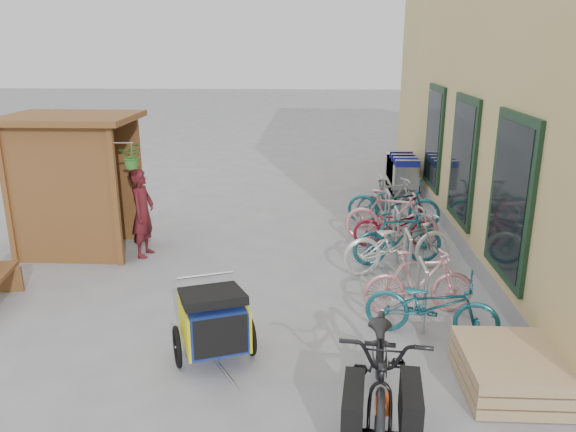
{
  "coord_description": "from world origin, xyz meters",
  "views": [
    {
      "loc": [
        0.9,
        -6.72,
        3.53
      ],
      "look_at": [
        0.5,
        1.5,
        1.0
      ],
      "focal_mm": 35.0,
      "sensor_mm": 36.0,
      "label": 1
    }
  ],
  "objects_px": {
    "child_trailer": "(214,319)",
    "bike_0": "(432,305)",
    "bike_6": "(394,203)",
    "bike_7": "(390,200)",
    "shopping_carts": "(401,169)",
    "kiosk": "(69,165)",
    "person_kiosk": "(143,213)",
    "bike_5": "(391,218)",
    "bike_3": "(398,238)",
    "bike_2": "(398,242)",
    "pallet_stack": "(510,370)",
    "cargo_bike": "(382,367)",
    "bike_4": "(396,226)",
    "bike_1": "(419,282)"
  },
  "relations": [
    {
      "from": "child_trailer",
      "to": "bike_0",
      "type": "xyz_separation_m",
      "value": [
        2.61,
        0.64,
        -0.08
      ]
    },
    {
      "from": "bike_6",
      "to": "bike_7",
      "type": "bearing_deg",
      "value": 16.07
    },
    {
      "from": "shopping_carts",
      "to": "bike_7",
      "type": "distance_m",
      "value": 2.36
    },
    {
      "from": "kiosk",
      "to": "person_kiosk",
      "type": "height_order",
      "value": "kiosk"
    },
    {
      "from": "bike_5",
      "to": "bike_6",
      "type": "height_order",
      "value": "bike_5"
    },
    {
      "from": "bike_0",
      "to": "bike_3",
      "type": "height_order",
      "value": "bike_3"
    },
    {
      "from": "kiosk",
      "to": "person_kiosk",
      "type": "distance_m",
      "value": 1.49
    },
    {
      "from": "kiosk",
      "to": "shopping_carts",
      "type": "relative_size",
      "value": 1.27
    },
    {
      "from": "bike_2",
      "to": "bike_5",
      "type": "distance_m",
      "value": 1.28
    },
    {
      "from": "pallet_stack",
      "to": "bike_6",
      "type": "xyz_separation_m",
      "value": [
        -0.51,
        5.55,
        0.27
      ]
    },
    {
      "from": "person_kiosk",
      "to": "bike_5",
      "type": "height_order",
      "value": "person_kiosk"
    },
    {
      "from": "cargo_bike",
      "to": "bike_2",
      "type": "relative_size",
      "value": 1.22
    },
    {
      "from": "bike_3",
      "to": "person_kiosk",
      "type": "bearing_deg",
      "value": 75.59
    },
    {
      "from": "child_trailer",
      "to": "bike_4",
      "type": "bearing_deg",
      "value": 35.88
    },
    {
      "from": "pallet_stack",
      "to": "bike_4",
      "type": "relative_size",
      "value": 0.79
    },
    {
      "from": "bike_7",
      "to": "bike_6",
      "type": "bearing_deg",
      "value": 166.29
    },
    {
      "from": "person_kiosk",
      "to": "bike_0",
      "type": "relative_size",
      "value": 0.93
    },
    {
      "from": "child_trailer",
      "to": "bike_6",
      "type": "bearing_deg",
      "value": 41.54
    },
    {
      "from": "person_kiosk",
      "to": "bike_3",
      "type": "xyz_separation_m",
      "value": [
        4.32,
        -0.21,
        -0.3
      ]
    },
    {
      "from": "kiosk",
      "to": "bike_0",
      "type": "distance_m",
      "value": 6.4
    },
    {
      "from": "kiosk",
      "to": "bike_5",
      "type": "height_order",
      "value": "kiosk"
    },
    {
      "from": "kiosk",
      "to": "bike_3",
      "type": "xyz_separation_m",
      "value": [
        5.57,
        -0.37,
        -1.09
      ]
    },
    {
      "from": "bike_2",
      "to": "bike_5",
      "type": "height_order",
      "value": "bike_5"
    },
    {
      "from": "cargo_bike",
      "to": "bike_2",
      "type": "bearing_deg",
      "value": 86.06
    },
    {
      "from": "bike_1",
      "to": "bike_5",
      "type": "distance_m",
      "value": 2.75
    },
    {
      "from": "bike_3",
      "to": "bike_1",
      "type": "bearing_deg",
      "value": 169.54
    },
    {
      "from": "child_trailer",
      "to": "bike_6",
      "type": "height_order",
      "value": "bike_6"
    },
    {
      "from": "bike_1",
      "to": "kiosk",
      "type": "bearing_deg",
      "value": 62.76
    },
    {
      "from": "bike_2",
      "to": "bike_7",
      "type": "distance_m",
      "value": 2.69
    },
    {
      "from": "cargo_bike",
      "to": "bike_7",
      "type": "height_order",
      "value": "cargo_bike"
    },
    {
      "from": "pallet_stack",
      "to": "shopping_carts",
      "type": "xyz_separation_m",
      "value": [
        -0.0,
        8.18,
        0.4
      ]
    },
    {
      "from": "pallet_stack",
      "to": "bike_2",
      "type": "relative_size",
      "value": 0.64
    },
    {
      "from": "bike_3",
      "to": "child_trailer",
      "type": "bearing_deg",
      "value": 128.91
    },
    {
      "from": "shopping_carts",
      "to": "bike_3",
      "type": "bearing_deg",
      "value": -98.61
    },
    {
      "from": "pallet_stack",
      "to": "person_kiosk",
      "type": "xyz_separation_m",
      "value": [
        -5.02,
        3.71,
        0.55
      ]
    },
    {
      "from": "bike_4",
      "to": "cargo_bike",
      "type": "bearing_deg",
      "value": 169.7
    },
    {
      "from": "person_kiosk",
      "to": "bike_3",
      "type": "relative_size",
      "value": 1.0
    },
    {
      "from": "person_kiosk",
      "to": "kiosk",
      "type": "bearing_deg",
      "value": 89.9
    },
    {
      "from": "person_kiosk",
      "to": "bike_4",
      "type": "distance_m",
      "value": 4.46
    },
    {
      "from": "cargo_bike",
      "to": "bike_5",
      "type": "relative_size",
      "value": 1.35
    },
    {
      "from": "cargo_bike",
      "to": "person_kiosk",
      "type": "distance_m",
      "value": 5.61
    },
    {
      "from": "person_kiosk",
      "to": "pallet_stack",
      "type": "bearing_deg",
      "value": -119.33
    },
    {
      "from": "shopping_carts",
      "to": "bike_2",
      "type": "xyz_separation_m",
      "value": [
        -0.75,
        -4.98,
        -0.12
      ]
    },
    {
      "from": "person_kiosk",
      "to": "bike_6",
      "type": "xyz_separation_m",
      "value": [
        4.51,
        1.84,
        -0.28
      ]
    },
    {
      "from": "bike_1",
      "to": "bike_7",
      "type": "height_order",
      "value": "bike_7"
    },
    {
      "from": "bike_0",
      "to": "bike_5",
      "type": "relative_size",
      "value": 0.96
    },
    {
      "from": "bike_1",
      "to": "bike_2",
      "type": "xyz_separation_m",
      "value": [
        -0.08,
        1.47,
        0.04
      ]
    },
    {
      "from": "child_trailer",
      "to": "shopping_carts",
      "type": "bearing_deg",
      "value": 46.88
    },
    {
      "from": "person_kiosk",
      "to": "bike_3",
      "type": "height_order",
      "value": "person_kiosk"
    },
    {
      "from": "cargo_bike",
      "to": "bike_2",
      "type": "xyz_separation_m",
      "value": [
        0.68,
        3.78,
        -0.09
      ]
    }
  ]
}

